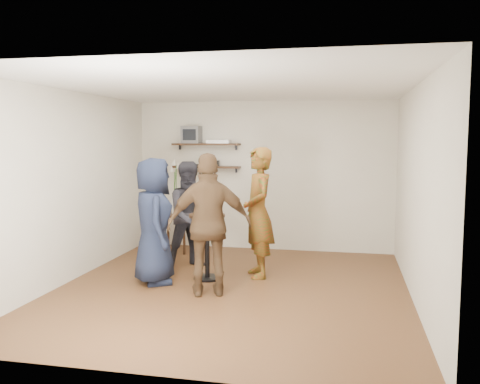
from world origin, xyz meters
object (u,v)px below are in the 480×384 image
at_px(person_navy, 154,221).
at_px(person_brown, 210,225).
at_px(crt_monitor, 192,135).
at_px(person_plaid, 258,212).
at_px(person_dark, 191,215).
at_px(side_table, 176,219).
at_px(dvd_deck, 219,142).
at_px(drinks_table, 207,238).
at_px(radio, 213,163).

distance_m(person_navy, person_brown, 0.95).
relative_size(crt_monitor, person_plaid, 0.17).
height_order(person_plaid, person_dark, person_plaid).
xyz_separation_m(crt_monitor, side_table, (-0.19, -0.37, -1.46)).
xyz_separation_m(dvd_deck, drinks_table, (0.33, -1.97, -1.31)).
relative_size(person_plaid, person_brown, 1.03).
relative_size(dvd_deck, person_brown, 0.23).
distance_m(crt_monitor, radio, 0.63).
distance_m(dvd_deck, person_plaid, 2.19).
bearing_deg(crt_monitor, person_brown, -68.45).
bearing_deg(radio, drinks_table, -77.32).
relative_size(crt_monitor, person_navy, 0.19).
distance_m(drinks_table, person_dark, 0.76).
distance_m(dvd_deck, side_table, 1.55).
relative_size(radio, person_plaid, 0.12).
bearing_deg(dvd_deck, crt_monitor, 180.00).
relative_size(side_table, person_dark, 0.41).
relative_size(person_navy, person_brown, 0.96).
xyz_separation_m(radio, person_plaid, (1.11, -1.68, -0.60)).
bearing_deg(person_dark, crt_monitor, 71.74).
bearing_deg(crt_monitor, side_table, -116.77).
bearing_deg(person_dark, person_plaid, -50.79).
bearing_deg(person_brown, radio, -94.12).
bearing_deg(radio, dvd_deck, 0.00).
distance_m(side_table, drinks_table, 1.89).
xyz_separation_m(dvd_deck, person_navy, (-0.32, -2.30, -1.05)).
bearing_deg(radio, person_dark, -88.83).
height_order(dvd_deck, radio, dvd_deck).
distance_m(dvd_deck, radio, 0.40).
relative_size(person_dark, person_navy, 0.95).
bearing_deg(person_dark, person_brown, -98.26).
bearing_deg(radio, side_table, -146.65).
bearing_deg(person_plaid, person_dark, -129.21).
relative_size(radio, person_navy, 0.13).
bearing_deg(crt_monitor, person_plaid, -48.47).
height_order(crt_monitor, dvd_deck, crt_monitor).
xyz_separation_m(drinks_table, person_dark, (-0.42, 0.60, 0.22)).
relative_size(side_table, drinks_table, 0.73).
bearing_deg(person_plaid, dvd_deck, -172.52).
height_order(radio, person_brown, person_brown).
bearing_deg(person_dark, radio, 56.37).
relative_size(radio, side_table, 0.33).
bearing_deg(person_dark, dvd_deck, 51.70).
relative_size(crt_monitor, radio, 1.45).
height_order(person_dark, person_brown, person_brown).
bearing_deg(person_plaid, side_table, -151.16).
xyz_separation_m(person_dark, person_brown, (0.64, -1.29, 0.08)).
bearing_deg(radio, person_plaid, -56.57).
height_order(drinks_table, person_navy, person_navy).
bearing_deg(drinks_table, side_table, 122.35).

